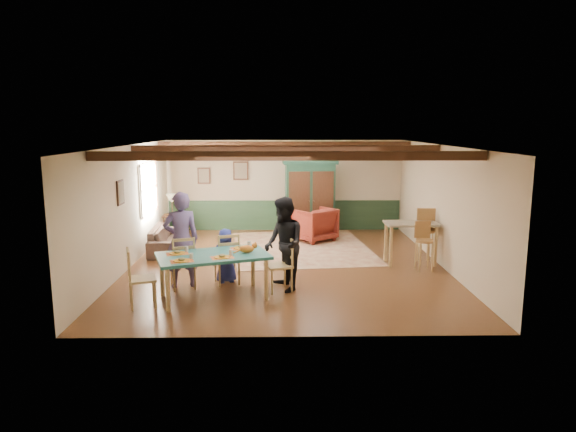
{
  "coord_description": "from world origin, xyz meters",
  "views": [
    {
      "loc": [
        -0.15,
        -11.28,
        3.14
      ],
      "look_at": [
        0.04,
        -0.09,
        1.15
      ],
      "focal_mm": 32.0,
      "sensor_mm": 36.0,
      "label": 1
    }
  ],
  "objects_px": {
    "dining_chair_far_left": "(183,262)",
    "person_child": "(226,256)",
    "dining_chair_end_left": "(142,278)",
    "table_lamp": "(172,205)",
    "dining_chair_far_right": "(227,258)",
    "dining_chair_end_right": "(279,264)",
    "person_woman": "(284,244)",
    "sofa": "(169,239)",
    "dining_table": "(214,276)",
    "armchair": "(314,224)",
    "end_table": "(173,226)",
    "armoire": "(310,198)",
    "counter_table": "(410,243)",
    "person_man": "(181,240)",
    "cat": "(247,248)",
    "bar_stool_right": "(427,237)",
    "bar_stool_left": "(424,246)"
  },
  "relations": [
    {
      "from": "person_woman",
      "to": "table_lamp",
      "type": "bearing_deg",
      "value": -166.04
    },
    {
      "from": "dining_chair_far_left",
      "to": "table_lamp",
      "type": "distance_m",
      "value": 4.78
    },
    {
      "from": "dining_chair_far_right",
      "to": "dining_chair_end_left",
      "type": "bearing_deg",
      "value": 24.92
    },
    {
      "from": "cat",
      "to": "bar_stool_left",
      "type": "bearing_deg",
      "value": 4.97
    },
    {
      "from": "table_lamp",
      "to": "bar_stool_left",
      "type": "height_order",
      "value": "table_lamp"
    },
    {
      "from": "dining_chair_far_right",
      "to": "dining_chair_end_right",
      "type": "height_order",
      "value": "same"
    },
    {
      "from": "dining_chair_far_right",
      "to": "bar_stool_left",
      "type": "xyz_separation_m",
      "value": [
        4.21,
        0.88,
        0.01
      ]
    },
    {
      "from": "person_child",
      "to": "bar_stool_right",
      "type": "height_order",
      "value": "bar_stool_right"
    },
    {
      "from": "cat",
      "to": "sofa",
      "type": "distance_m",
      "value": 4.26
    },
    {
      "from": "person_woman",
      "to": "bar_stool_left",
      "type": "height_order",
      "value": "person_woman"
    },
    {
      "from": "dining_table",
      "to": "bar_stool_left",
      "type": "relative_size",
      "value": 1.85
    },
    {
      "from": "dining_chair_far_left",
      "to": "person_child",
      "type": "relative_size",
      "value": 0.95
    },
    {
      "from": "table_lamp",
      "to": "bar_stool_right",
      "type": "xyz_separation_m",
      "value": [
        6.4,
        -2.89,
        -0.31
      ]
    },
    {
      "from": "sofa",
      "to": "counter_table",
      "type": "relative_size",
      "value": 1.77
    },
    {
      "from": "dining_table",
      "to": "sofa",
      "type": "height_order",
      "value": "dining_table"
    },
    {
      "from": "person_child",
      "to": "sofa",
      "type": "xyz_separation_m",
      "value": [
        -1.72,
        2.71,
        -0.25
      ]
    },
    {
      "from": "cat",
      "to": "armchair",
      "type": "height_order",
      "value": "cat"
    },
    {
      "from": "sofa",
      "to": "dining_table",
      "type": "bearing_deg",
      "value": -160.64
    },
    {
      "from": "sofa",
      "to": "armoire",
      "type": "bearing_deg",
      "value": -68.59
    },
    {
      "from": "dining_chair_end_left",
      "to": "table_lamp",
      "type": "height_order",
      "value": "table_lamp"
    },
    {
      "from": "cat",
      "to": "person_child",
      "type": "bearing_deg",
      "value": 99.46
    },
    {
      "from": "armchair",
      "to": "person_man",
      "type": "bearing_deg",
      "value": 17.57
    },
    {
      "from": "dining_chair_far_right",
      "to": "sofa",
      "type": "distance_m",
      "value": 3.31
    },
    {
      "from": "dining_table",
      "to": "person_child",
      "type": "distance_m",
      "value": 0.99
    },
    {
      "from": "armchair",
      "to": "end_table",
      "type": "height_order",
      "value": "armchair"
    },
    {
      "from": "cat",
      "to": "sofa",
      "type": "xyz_separation_m",
      "value": [
        -2.2,
        3.59,
        -0.62
      ]
    },
    {
      "from": "dining_chair_far_right",
      "to": "sofa",
      "type": "bearing_deg",
      "value": -76.96
    },
    {
      "from": "person_woman",
      "to": "dining_chair_far_right",
      "type": "bearing_deg",
      "value": -130.27
    },
    {
      "from": "end_table",
      "to": "dining_chair_end_left",
      "type": "bearing_deg",
      "value": -83.69
    },
    {
      "from": "person_man",
      "to": "sofa",
      "type": "relative_size",
      "value": 0.92
    },
    {
      "from": "dining_chair_far_left",
      "to": "person_woman",
      "type": "relative_size",
      "value": 0.58
    },
    {
      "from": "dining_chair_end_right",
      "to": "sofa",
      "type": "relative_size",
      "value": 0.51
    },
    {
      "from": "cat",
      "to": "person_woman",
      "type": "bearing_deg",
      "value": 8.13
    },
    {
      "from": "person_man",
      "to": "bar_stool_right",
      "type": "bearing_deg",
      "value": 178.29
    },
    {
      "from": "sofa",
      "to": "person_woman",
      "type": "bearing_deg",
      "value": -142.31
    },
    {
      "from": "end_table",
      "to": "cat",
      "type": "bearing_deg",
      "value": -64.78
    },
    {
      "from": "armoire",
      "to": "counter_table",
      "type": "relative_size",
      "value": 1.85
    },
    {
      "from": "dining_chair_far_right",
      "to": "person_man",
      "type": "height_order",
      "value": "person_man"
    },
    {
      "from": "table_lamp",
      "to": "person_man",
      "type": "bearing_deg",
      "value": -76.23
    },
    {
      "from": "person_man",
      "to": "table_lamp",
      "type": "distance_m",
      "value": 4.68
    },
    {
      "from": "cat",
      "to": "dining_chair_end_right",
      "type": "bearing_deg",
      "value": 9.46
    },
    {
      "from": "armchair",
      "to": "table_lamp",
      "type": "bearing_deg",
      "value": -44.71
    },
    {
      "from": "dining_chair_end_left",
      "to": "armoire",
      "type": "relative_size",
      "value": 0.48
    },
    {
      "from": "dining_table",
      "to": "dining_chair_far_right",
      "type": "relative_size",
      "value": 1.89
    },
    {
      "from": "cat",
      "to": "armoire",
      "type": "bearing_deg",
      "value": 55.52
    },
    {
      "from": "cat",
      "to": "counter_table",
      "type": "height_order",
      "value": "cat"
    },
    {
      "from": "dining_chair_far_right",
      "to": "end_table",
      "type": "relative_size",
      "value": 1.62
    },
    {
      "from": "armchair",
      "to": "end_table",
      "type": "bearing_deg",
      "value": -44.71
    },
    {
      "from": "person_man",
      "to": "dining_chair_far_right",
      "type": "bearing_deg",
      "value": 174.29
    },
    {
      "from": "dining_chair_end_left",
      "to": "table_lamp",
      "type": "distance_m",
      "value": 5.69
    }
  ]
}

